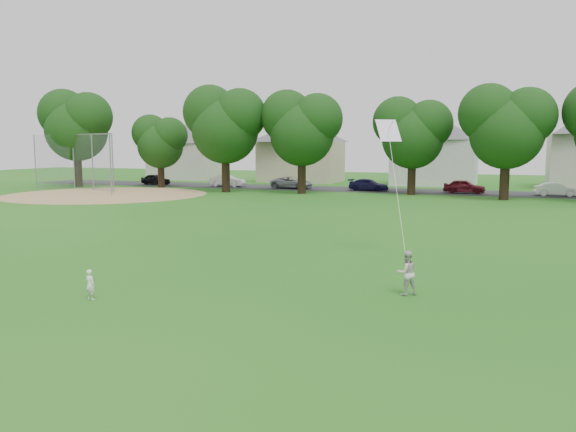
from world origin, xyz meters
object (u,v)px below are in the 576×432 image
at_px(baseball_backstop, 87,162).
at_px(older_boy, 406,273).
at_px(kite, 396,187).
at_px(toddler, 90,285).

bearing_deg(baseball_backstop, older_boy, -38.27).
bearing_deg(kite, baseball_backstop, 143.95).
distance_m(kite, baseball_backstop, 43.26).
distance_m(toddler, older_boy, 9.03).
relative_size(toddler, older_boy, 0.67).
distance_m(toddler, kite, 10.17).
relative_size(toddler, baseball_backstop, 0.07).
distance_m(toddler, baseball_backstop, 42.36).
bearing_deg(older_boy, toddler, -11.30).
xyz_separation_m(toddler, kite, (7.35, 6.57, 2.49)).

